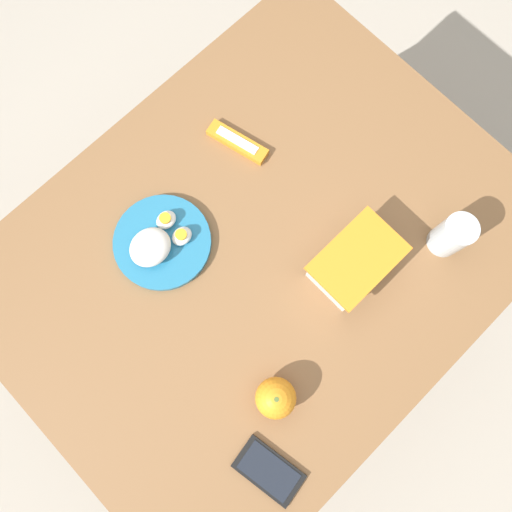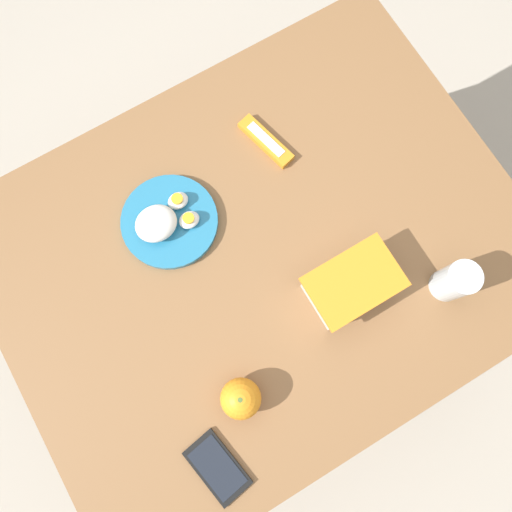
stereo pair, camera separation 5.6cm
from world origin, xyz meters
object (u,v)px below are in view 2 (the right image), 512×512
Objects in this scene: cell_phone at (217,468)px; drinking_glass at (455,281)px; rice_plate at (167,221)px; candy_bar at (266,141)px; orange_fruit at (241,399)px; food_container at (351,285)px.

cell_phone is 0.64m from drinking_glass.
rice_plate reaches higher than candy_bar.
orange_fruit is 0.57× the size of cell_phone.
rice_plate is (0.28, -0.34, -0.02)m from food_container.
rice_plate is at bearing -50.61° from food_container.
orange_fruit is 0.54× the size of candy_bar.
food_container is at bearing -157.76° from cell_phone.
food_container is at bearing -165.62° from orange_fruit.
candy_bar is (-0.02, -0.40, -0.03)m from food_container.
orange_fruit is (0.33, 0.08, 0.01)m from food_container.
drinking_glass reaches higher than orange_fruit.
food_container is 2.28× the size of orange_fruit.
orange_fruit is 0.43m from rice_plate.
drinking_glass is (-0.17, 0.51, 0.05)m from candy_bar.
food_container and orange_fruit have the same top height.
food_container is 0.44m from rice_plate.
candy_bar is 0.54m from drinking_glass.
orange_fruit is 0.15m from cell_phone.
candy_bar is at bearing -125.92° from orange_fruit.
food_container is 1.30× the size of cell_phone.
drinking_glass reaches higher than candy_bar.
rice_plate is (-0.05, -0.42, -0.02)m from orange_fruit.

